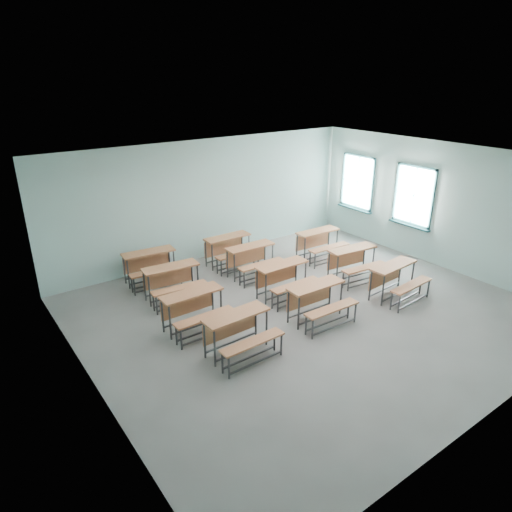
# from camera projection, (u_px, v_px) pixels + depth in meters

# --- Properties ---
(room) EXTENTS (9.04, 8.04, 3.24)m
(room) POSITION_uv_depth(u_px,v_px,m) (312.00, 240.00, 9.30)
(room) COLOR slate
(room) RESTS_ON ground
(desk_unit_r0c0) EXTENTS (1.26, 0.86, 0.78)m
(desk_unit_r0c0) POSITION_uv_depth(u_px,v_px,m) (240.00, 329.00, 8.15)
(desk_unit_r0c0) COLOR #A35F3A
(desk_unit_r0c0) RESTS_ON ground
(desk_unit_r0c1) EXTENTS (1.27, 0.88, 0.78)m
(desk_unit_r0c1) POSITION_uv_depth(u_px,v_px,m) (319.00, 298.00, 9.27)
(desk_unit_r0c1) COLOR #A35F3A
(desk_unit_r0c1) RESTS_ON ground
(desk_unit_r0c2) EXTENTS (1.30, 0.92, 0.78)m
(desk_unit_r0c2) POSITION_uv_depth(u_px,v_px,m) (397.00, 276.00, 10.23)
(desk_unit_r0c2) COLOR #A35F3A
(desk_unit_r0c2) RESTS_ON ground
(desk_unit_r1c0) EXTENTS (1.25, 0.84, 0.78)m
(desk_unit_r1c0) POSITION_uv_depth(u_px,v_px,m) (195.00, 306.00, 8.95)
(desk_unit_r1c0) COLOR #A35F3A
(desk_unit_r1c0) RESTS_ON ground
(desk_unit_r1c1) EXTENTS (1.26, 0.85, 0.78)m
(desk_unit_r1c1) POSITION_uv_depth(u_px,v_px,m) (285.00, 276.00, 10.26)
(desk_unit_r1c1) COLOR #A35F3A
(desk_unit_r1c1) RESTS_ON ground
(desk_unit_r1c2) EXTENTS (1.33, 0.97, 0.78)m
(desk_unit_r1c2) POSITION_uv_depth(u_px,v_px,m) (355.00, 259.00, 11.17)
(desk_unit_r1c2) COLOR #A35F3A
(desk_unit_r1c2) RESTS_ON ground
(desk_unit_r2c0) EXTENTS (1.32, 0.95, 0.78)m
(desk_unit_r2c0) POSITION_uv_depth(u_px,v_px,m) (173.00, 278.00, 10.13)
(desk_unit_r2c0) COLOR #A35F3A
(desk_unit_r2c0) RESTS_ON ground
(desk_unit_r2c1) EXTENTS (1.27, 0.87, 0.78)m
(desk_unit_r2c1) POSITION_uv_depth(u_px,v_px,m) (253.00, 256.00, 11.32)
(desk_unit_r2c1) COLOR #A35F3A
(desk_unit_r2c1) RESTS_ON ground
(desk_unit_r2c2) EXTENTS (1.28, 0.89, 0.78)m
(desk_unit_r2c2) POSITION_uv_depth(u_px,v_px,m) (320.00, 241.00, 12.39)
(desk_unit_r2c2) COLOR #A35F3A
(desk_unit_r2c2) RESTS_ON ground
(desk_unit_r3c0) EXTENTS (1.32, 0.95, 0.78)m
(desk_unit_r3c0) POSITION_uv_depth(u_px,v_px,m) (151.00, 263.00, 10.96)
(desk_unit_r3c0) COLOR #A35F3A
(desk_unit_r3c0) RESTS_ON ground
(desk_unit_r3c1) EXTENTS (1.25, 0.85, 0.78)m
(desk_unit_r3c1) POSITION_uv_depth(u_px,v_px,m) (230.00, 247.00, 11.97)
(desk_unit_r3c1) COLOR #A35F3A
(desk_unit_r3c1) RESTS_ON ground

